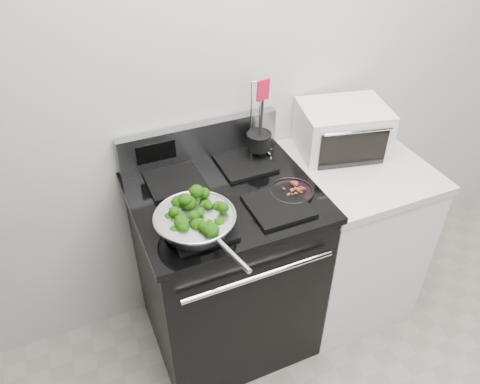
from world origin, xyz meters
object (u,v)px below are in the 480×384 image
gas_range (226,268)px  skillet (196,221)px  bacon_plate (292,189)px  toaster_oven (342,129)px  utensil_holder (259,145)px

gas_range → skillet: 0.58m
gas_range → bacon_plate: size_ratio=5.95×
bacon_plate → toaster_oven: 0.48m
toaster_oven → skillet: bearing=-147.1°
skillet → toaster_oven: toaster_oven is taller
bacon_plate → utensil_holder: (-0.02, 0.30, 0.05)m
skillet → utensil_holder: bearing=27.1°
skillet → bacon_plate: size_ratio=2.61×
utensil_holder → toaster_oven: 0.42m
skillet → utensil_holder: 0.57m
bacon_plate → utensil_holder: 0.30m
utensil_holder → toaster_oven: (0.42, -0.05, 0.02)m
skillet → toaster_oven: 0.92m
skillet → utensil_holder: size_ratio=1.24×
bacon_plate → toaster_oven: size_ratio=0.41×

